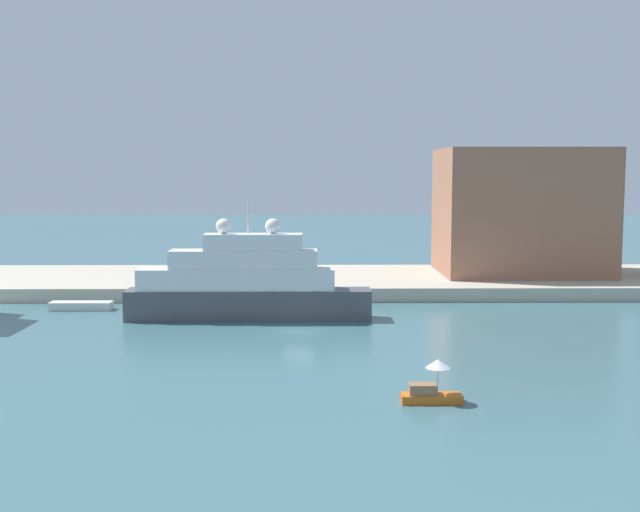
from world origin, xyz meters
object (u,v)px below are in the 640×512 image
Objects in this scene: small_motorboat at (431,388)px; work_barge at (81,306)px; parked_car at (211,273)px; harbor_building at (521,211)px; large_yacht at (245,285)px; mooring_bollard at (274,285)px; person_figure at (259,274)px.

small_motorboat is 46.59m from work_barge.
harbor_building is at bearing 7.34° from parked_car.
large_yacht is at bearing -144.76° from harbor_building.
work_barge is at bearing -165.45° from mooring_bollard.
person_figure is at bearing -168.19° from harbor_building.
parked_car is at bearing -172.66° from harbor_building.
harbor_building is 28.98× the size of mooring_bollard.
parked_car reaches higher than mooring_bollard.
work_barge is 17.73m from parked_car.
large_yacht reaches higher than person_figure.
parked_car is at bearing 136.15° from mooring_bollard.
work_barge is (-31.68, 34.16, -0.53)m from small_motorboat.
parked_car is (-38.84, -5.00, -7.27)m from harbor_building.
small_motorboat is 2.33× the size of person_figure.
person_figure is at bearing -17.69° from parked_car.
harbor_building is (50.87, 17.90, 9.04)m from work_barge.
large_yacht is at bearing -17.31° from work_barge.
person_figure is at bearing 106.91° from small_motorboat.
parked_car is 5.47× the size of mooring_bollard.
person_figure reaches higher than parked_car.
harbor_building is 5.30× the size of parked_car.
parked_car is (-19.65, 47.06, 1.24)m from small_motorboat.
harbor_building reaches higher than person_figure.
parked_car is 6.21m from person_figure.
large_yacht is 31.95m from small_motorboat.
person_figure reaches higher than work_barge.
person_figure is (-13.73, 45.18, 1.37)m from small_motorboat.
work_barge is 3.94× the size of person_figure.
small_motorboat reaches higher than work_barge.
small_motorboat is 0.19× the size of harbor_building.
harbor_building is at bearing 19.38° from work_barge.
harbor_building is 39.83m from parked_car.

